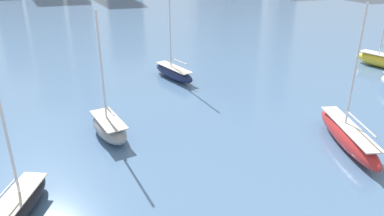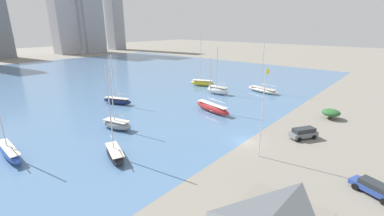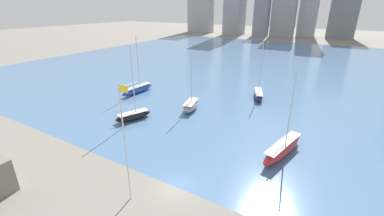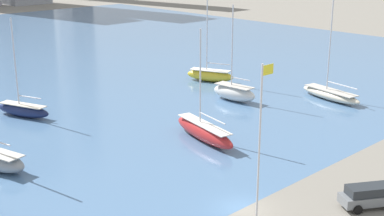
{
  "view_description": "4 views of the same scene",
  "coord_description": "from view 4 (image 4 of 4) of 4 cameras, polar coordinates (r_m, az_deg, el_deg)",
  "views": [
    {
      "loc": [
        -12.28,
        -10.51,
        16.66
      ],
      "look_at": [
        -4.55,
        16.12,
        4.43
      ],
      "focal_mm": 35.0,
      "sensor_mm": 36.0,
      "label": 1
    },
    {
      "loc": [
        -36.42,
        -19.17,
        18.92
      ],
      "look_at": [
        0.12,
        12.1,
        3.51
      ],
      "focal_mm": 24.0,
      "sensor_mm": 36.0,
      "label": 2
    },
    {
      "loc": [
        14.39,
        -20.19,
        20.05
      ],
      "look_at": [
        -3.77,
        9.95,
        5.92
      ],
      "focal_mm": 24.0,
      "sensor_mm": 36.0,
      "label": 3
    },
    {
      "loc": [
        -30.56,
        -26.05,
        20.88
      ],
      "look_at": [
        5.56,
        11.91,
        4.95
      ],
      "focal_mm": 50.0,
      "sensor_mm": 36.0,
      "label": 4
    }
  ],
  "objects": [
    {
      "name": "flag_pole",
      "position": [
        37.61,
        7.22,
        -4.55
      ],
      "size": [
        1.24,
        0.14,
        13.4
      ],
      "color": "silver",
      "rests_on": "ground_plane"
    },
    {
      "name": "sailboat_cream",
      "position": [
        77.97,
        14.55,
        1.47
      ],
      "size": [
        4.21,
        10.55,
        16.39
      ],
      "rotation": [
        0.0,
        0.0,
        -0.18
      ],
      "color": "beige",
      "rests_on": "harbor_water"
    },
    {
      "name": "parked_suv_gray",
      "position": [
        47.2,
        18.44,
        -8.84
      ],
      "size": [
        5.15,
        4.14,
        1.94
      ],
      "rotation": [
        0.0,
        0.0,
        1.02
      ],
      "color": "slate",
      "rests_on": "ground_plane"
    },
    {
      "name": "sailboat_red",
      "position": [
        59.52,
        1.28,
        -2.52
      ],
      "size": [
        4.08,
        11.0,
        12.45
      ],
      "rotation": [
        0.0,
        0.0,
        -0.21
      ],
      "color": "#B72828",
      "rests_on": "harbor_water"
    },
    {
      "name": "sailboat_navy",
      "position": [
        71.21,
        -17.57,
        -0.16
      ],
      "size": [
        4.6,
        8.19,
        12.52
      ],
      "rotation": [
        0.0,
        0.0,
        0.36
      ],
      "color": "#19234C",
      "rests_on": "harbor_water"
    },
    {
      "name": "sailboat_white",
      "position": [
        75.15,
        4.52,
        1.68
      ],
      "size": [
        3.02,
        7.14,
        13.33
      ],
      "rotation": [
        0.0,
        0.0,
        0.07
      ],
      "color": "white",
      "rests_on": "harbor_water"
    },
    {
      "name": "sailboat_yellow",
      "position": [
        85.8,
        1.94,
        3.57
      ],
      "size": [
        5.21,
        8.1,
        16.13
      ],
      "rotation": [
        0.0,
        0.0,
        0.41
      ],
      "color": "yellow",
      "rests_on": "harbor_water"
    },
    {
      "name": "ground_plane",
      "position": [
        45.26,
        5.39,
        -10.64
      ],
      "size": [
        500.0,
        500.0,
        0.0
      ],
      "primitive_type": "plane",
      "color": "gray"
    }
  ]
}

